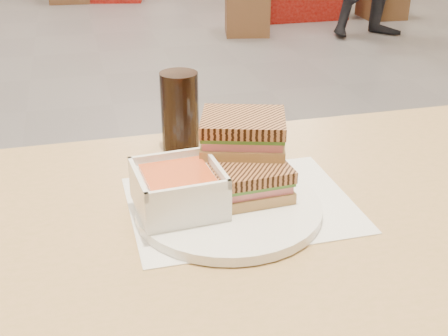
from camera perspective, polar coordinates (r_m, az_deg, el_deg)
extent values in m
cube|color=tan|center=(0.93, 4.47, -4.93)|extent=(1.20, 0.70, 0.03)
cylinder|color=tan|center=(1.58, 19.81, -8.26)|extent=(0.06, 0.06, 0.72)
cube|color=white|center=(0.93, 1.68, -3.55)|extent=(0.35, 0.27, 0.00)
cylinder|color=white|center=(0.90, 0.43, -3.94)|extent=(0.29, 0.29, 0.02)
cube|color=white|center=(0.88, -4.47, -2.42)|extent=(0.13, 0.13, 0.05)
cube|color=#D75125|center=(0.86, -4.53, -0.71)|extent=(0.11, 0.11, 0.01)
cube|color=white|center=(0.88, -0.77, 0.10)|extent=(0.02, 0.13, 0.01)
cube|color=white|center=(0.85, -8.43, -1.04)|extent=(0.02, 0.13, 0.01)
cube|color=white|center=(0.92, -5.49, 1.13)|extent=(0.13, 0.02, 0.01)
cube|color=white|center=(0.81, -3.47, -2.26)|extent=(0.13, 0.02, 0.01)
cube|color=tan|center=(0.92, 2.41, -2.20)|extent=(0.13, 0.11, 0.02)
cube|color=#CC6E6E|center=(0.91, 2.42, -1.37)|extent=(0.12, 0.10, 0.01)
cube|color=#386B23|center=(0.91, 2.44, -0.86)|extent=(0.12, 0.10, 0.01)
cube|color=#976136|center=(0.90, 2.45, -0.18)|extent=(0.13, 0.11, 0.02)
cube|color=tan|center=(0.95, 1.86, 2.30)|extent=(0.16, 0.15, 0.02)
cube|color=#CC6E6E|center=(0.95, 1.87, 3.22)|extent=(0.15, 0.14, 0.01)
cube|color=#386B23|center=(0.94, 1.88, 3.78)|extent=(0.16, 0.14, 0.01)
cube|color=#976136|center=(0.94, 1.89, 4.53)|extent=(0.16, 0.15, 0.02)
cylinder|color=black|center=(1.10, -4.33, 5.48)|extent=(0.07, 0.07, 0.15)
cube|color=brown|center=(5.25, 2.26, 15.19)|extent=(0.44, 0.44, 0.42)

